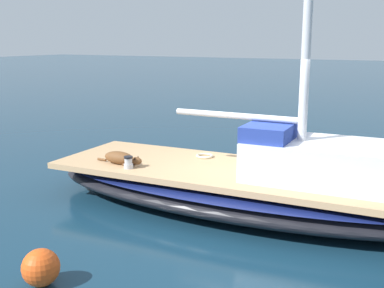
% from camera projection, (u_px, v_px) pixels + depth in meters
% --- Properties ---
extents(ground_plane, '(120.00, 120.00, 0.00)m').
position_uv_depth(ground_plane, '(244.00, 208.00, 8.02)').
color(ground_plane, '#143347').
extents(sailboat_main, '(2.79, 7.33, 0.66)m').
position_uv_depth(sailboat_main, '(245.00, 189.00, 7.95)').
color(sailboat_main, black).
rests_on(sailboat_main, ground).
extents(cabin_house, '(1.48, 2.27, 0.84)m').
position_uv_depth(cabin_house, '(315.00, 158.00, 7.34)').
color(cabin_house, silver).
rests_on(cabin_house, sailboat_main).
extents(dog_brown, '(0.28, 0.95, 0.22)m').
position_uv_depth(dog_brown, '(121.00, 158.00, 8.28)').
color(dog_brown, brown).
rests_on(dog_brown, sailboat_main).
extents(deck_winch, '(0.16, 0.16, 0.21)m').
position_uv_depth(deck_winch, '(128.00, 163.00, 8.00)').
color(deck_winch, '#B7B7BC').
rests_on(deck_winch, sailboat_main).
extents(coiled_rope, '(0.32, 0.32, 0.04)m').
position_uv_depth(coiled_rope, '(205.00, 156.00, 8.79)').
color(coiled_rope, beige).
rests_on(coiled_rope, sailboat_main).
extents(mooring_buoy, '(0.44, 0.44, 0.44)m').
position_uv_depth(mooring_buoy, '(41.00, 268.00, 5.49)').
color(mooring_buoy, '#E55119').
rests_on(mooring_buoy, ground).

